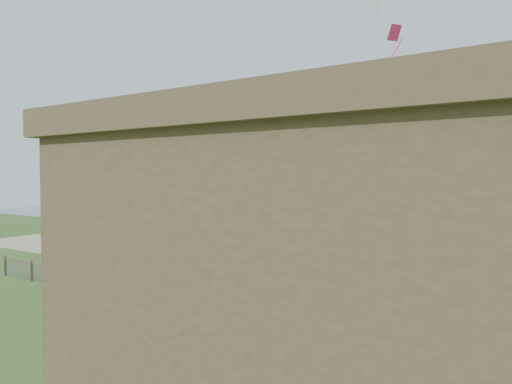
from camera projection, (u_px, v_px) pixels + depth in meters
ground at (118, 374)px, 14.83m from camera, size 160.00×160.00×0.00m
sand_beach at (358, 264)px, 33.28m from camera, size 72.00×20.00×0.02m
ocean at (460, 218)px, 70.19m from camera, size 160.00×68.00×0.02m
chainlink_fence at (228, 311)px, 19.84m from camera, size 36.20×0.20×1.25m
picnic_table at (304, 350)px, 15.72m from camera, size 2.47×2.19×0.86m
octopus_kite at (279, 159)px, 30.71m from camera, size 4.35×3.81×7.47m
kite_red at (394, 39)px, 27.47m from camera, size 1.68×1.55×1.89m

